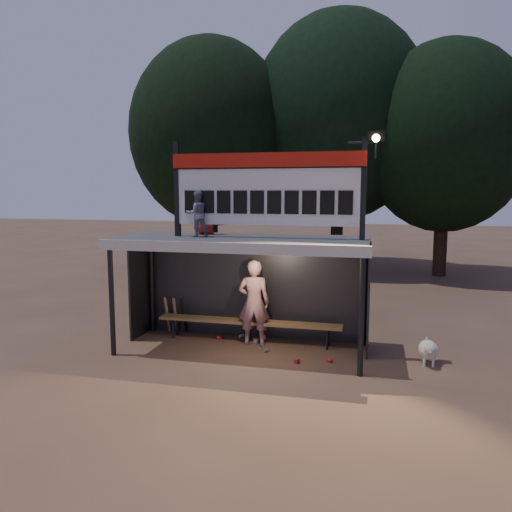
% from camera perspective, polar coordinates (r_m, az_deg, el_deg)
% --- Properties ---
extents(ground, '(80.00, 80.00, 0.00)m').
position_cam_1_polar(ground, '(10.41, -1.62, -10.68)').
color(ground, brown).
rests_on(ground, ground).
extents(player, '(0.72, 0.53, 1.82)m').
position_cam_1_polar(player, '(10.53, -0.25, -5.33)').
color(player, silver).
rests_on(player, ground).
extents(child_a, '(0.57, 0.54, 0.92)m').
position_cam_1_polar(child_a, '(10.05, -6.76, 4.80)').
color(child_a, gray).
rests_on(child_a, dugout_shelter).
extents(child_b, '(0.59, 0.45, 1.07)m').
position_cam_1_polar(child_b, '(10.66, -5.83, 5.36)').
color(child_b, '#AA2B1A').
rests_on(child_b, dugout_shelter).
extents(dugout_shelter, '(5.10, 2.08, 2.32)m').
position_cam_1_polar(dugout_shelter, '(10.22, -1.30, -0.38)').
color(dugout_shelter, '#404143').
rests_on(dugout_shelter, ground).
extents(scoreboard_assembly, '(4.10, 0.27, 1.99)m').
position_cam_1_polar(scoreboard_assembly, '(9.75, 1.49, 7.96)').
color(scoreboard_assembly, black).
rests_on(scoreboard_assembly, dugout_shelter).
extents(bench, '(4.00, 0.35, 0.48)m').
position_cam_1_polar(bench, '(10.79, -0.85, -7.61)').
color(bench, olive).
rests_on(bench, ground).
extents(tree_left, '(6.46, 6.46, 9.27)m').
position_cam_1_polar(tree_left, '(20.75, -5.21, 13.76)').
color(tree_left, black).
rests_on(tree_left, ground).
extents(tree_mid, '(7.22, 7.22, 10.36)m').
position_cam_1_polar(tree_mid, '(21.30, 9.48, 15.29)').
color(tree_mid, black).
rests_on(tree_mid, ground).
extents(tree_right, '(6.08, 6.08, 8.72)m').
position_cam_1_polar(tree_right, '(20.27, 20.83, 12.53)').
color(tree_right, '#302115').
rests_on(tree_right, ground).
extents(dog, '(0.36, 0.81, 0.49)m').
position_cam_1_polar(dog, '(10.06, 19.11, -10.08)').
color(dog, white).
rests_on(dog, ground).
extents(bats, '(0.47, 0.32, 0.84)m').
position_cam_1_polar(bats, '(11.60, -9.20, -6.65)').
color(bats, '#9B7748').
rests_on(bats, ground).
extents(litter, '(2.60, 1.50, 0.08)m').
position_cam_1_polar(litter, '(10.57, 1.03, -10.17)').
color(litter, '#AC251D').
rests_on(litter, ground).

